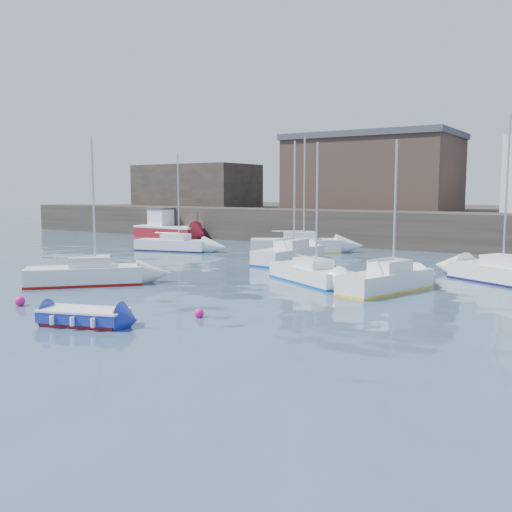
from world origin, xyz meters
The scene contains 16 objects.
water centered at (0.00, 0.00, 0.00)m, with size 220.00×220.00×0.00m, color #2D4760.
quay_wall centered at (0.00, 35.00, 1.50)m, with size 90.00×5.00×3.00m, color #28231E.
land_strip centered at (0.00, 53.00, 1.40)m, with size 90.00×32.00×2.80m, color #28231E.
warehouse centered at (-6.00, 43.00, 6.62)m, with size 16.40×10.40×7.60m.
bldg_west centered at (-28.00, 42.00, 5.30)m, with size 14.00×8.00×5.00m.
blue_dinghy centered at (-0.48, 1.31, 0.34)m, with size 3.43×2.31×0.60m.
fishing_boat centered at (-23.42, 31.51, 0.94)m, with size 7.42×2.92×4.88m.
sailboat_a centered at (-7.43, 7.29, 0.53)m, with size 5.33×5.47×7.53m.
sailboat_b centered at (1.98, 14.22, 0.47)m, with size 5.79×4.35×7.26m.
sailboat_c centered at (6.30, 13.79, 0.55)m, with size 3.25×5.75×7.21m.
sailboat_e centered at (-14.49, 22.14, 0.50)m, with size 6.25×3.35×7.68m.
sailboat_f centered at (-2.99, 20.71, 0.57)m, with size 2.33×6.30×8.07m.
sailboat_h centered at (-5.76, 26.58, 0.58)m, with size 7.07×5.58×8.94m.
buoy_near centered at (-5.52, 2.19, 0.00)m, with size 0.44×0.44×0.44m, color #FF117D.
buoy_mid centered at (2.23, 4.55, 0.00)m, with size 0.37×0.37×0.37m, color #FF117D.
buoy_far centered at (0.72, 19.63, 0.00)m, with size 0.36×0.36×0.36m, color #FF117D.
Camera 1 is at (15.68, -12.23, 4.88)m, focal length 40.00 mm.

